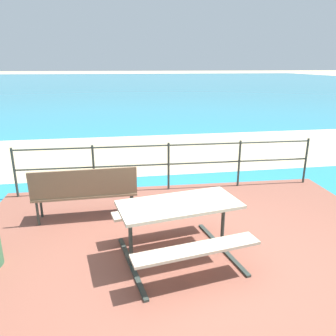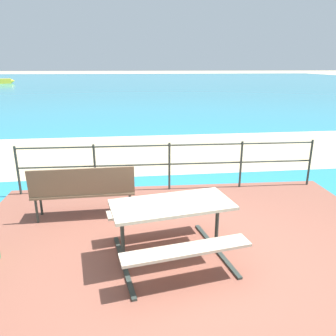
# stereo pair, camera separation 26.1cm
# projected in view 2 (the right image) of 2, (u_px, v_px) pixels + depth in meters

# --- Properties ---
(ground_plane) EXTENTS (240.00, 240.00, 0.00)m
(ground_plane) POSITION_uv_depth(u_px,v_px,m) (186.00, 257.00, 4.46)
(ground_plane) COLOR tan
(patio_paving) EXTENTS (6.40, 5.20, 0.06)m
(patio_paving) POSITION_uv_depth(u_px,v_px,m) (186.00, 255.00, 4.45)
(patio_paving) COLOR brown
(patio_paving) RESTS_ON ground
(sea_water) EXTENTS (90.00, 90.00, 0.01)m
(sea_water) POSITION_uv_depth(u_px,v_px,m) (142.00, 84.00, 42.39)
(sea_water) COLOR teal
(sea_water) RESTS_ON ground
(beach_strip) EXTENTS (54.12, 6.22, 0.01)m
(beach_strip) POSITION_uv_depth(u_px,v_px,m) (159.00, 151.00, 9.81)
(beach_strip) COLOR tan
(beach_strip) RESTS_ON ground
(picnic_table) EXTENTS (1.77, 1.67, 0.78)m
(picnic_table) POSITION_uv_depth(u_px,v_px,m) (172.00, 217.00, 4.17)
(picnic_table) COLOR #BCAD93
(picnic_table) RESTS_ON patio_paving
(park_bench) EXTENTS (1.68, 0.50, 0.90)m
(park_bench) POSITION_uv_depth(u_px,v_px,m) (83.00, 188.00, 5.30)
(park_bench) COLOR #7A6047
(park_bench) RESTS_ON patio_paving
(railing_fence) EXTENTS (5.94, 0.04, 0.98)m
(railing_fence) POSITION_uv_depth(u_px,v_px,m) (169.00, 160.00, 6.52)
(railing_fence) COLOR #2D3833
(railing_fence) RESTS_ON patio_paving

